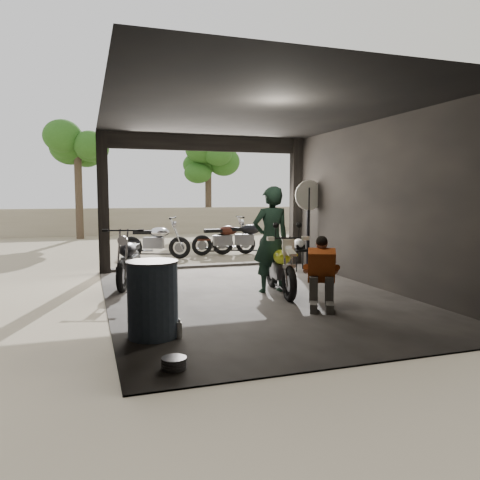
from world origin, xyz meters
TOP-DOWN VIEW (x-y plane):
  - ground at (0.00, 0.00)m, footprint 80.00×80.00m
  - garage at (0.00, 0.55)m, footprint 7.00×7.13m
  - boundary_wall at (0.00, 14.00)m, footprint 18.00×0.30m
  - tree_left at (-3.00, 12.50)m, footprint 2.20×2.20m
  - tree_right at (2.80, 14.00)m, footprint 2.20×2.20m
  - main_bike at (0.54, 0.07)m, footprint 0.92×1.74m
  - left_bike at (-1.97, 1.74)m, footprint 1.16×1.84m
  - outside_bike_a at (-0.92, 5.57)m, footprint 1.88×1.30m
  - outside_bike_b at (1.15, 5.73)m, footprint 1.73×0.75m
  - outside_bike_c at (1.78, 5.54)m, footprint 1.94×1.30m
  - rider at (0.43, 0.25)m, footprint 0.73×0.50m
  - mechanic at (0.70, -1.19)m, footprint 0.84×0.94m
  - stool at (2.00, 2.30)m, footprint 0.37×0.37m
  - helmet at (1.98, 2.33)m, footprint 0.34×0.35m
  - oil_drum at (-2.00, -1.84)m, footprint 0.82×0.82m
  - sign_post at (2.27, 2.42)m, footprint 0.71×0.08m

SIDE VIEW (x-z plane):
  - ground at x=0.00m, z-range 0.00..0.00m
  - stool at x=2.00m, z-range 0.18..0.70m
  - oil_drum at x=-2.00m, z-range 0.00..0.97m
  - main_bike at x=0.54m, z-range 0.00..1.10m
  - mechanic at x=0.70m, z-range 0.00..1.11m
  - outside_bike_b at x=1.15m, z-range 0.00..1.16m
  - left_bike at x=-1.97m, z-range 0.00..1.16m
  - outside_bike_a at x=-0.92m, z-range 0.00..1.17m
  - boundary_wall at x=0.00m, z-range 0.00..1.20m
  - outside_bike_c at x=1.78m, z-range 0.00..1.21m
  - helmet at x=1.98m, z-range 0.52..0.77m
  - rider at x=0.43m, z-range 0.00..1.95m
  - garage at x=0.00m, z-range -0.32..2.88m
  - sign_post at x=2.27m, z-range 0.35..2.49m
  - tree_right at x=2.80m, z-range 1.06..6.06m
  - tree_left at x=-3.00m, z-range 1.19..6.79m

